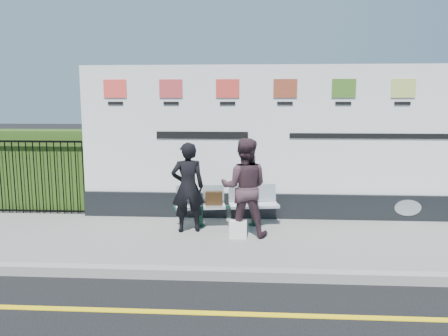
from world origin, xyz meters
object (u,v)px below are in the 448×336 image
object	(u,v)px
woman_left	(188,187)
woman_right	(244,187)
bench	(227,215)
billboard	(284,153)

from	to	relation	value
woman_left	woman_right	distance (m)	1.02
bench	woman_left	distance (m)	0.98
billboard	woman_right	distance (m)	1.51
woman_right	bench	bearing A→B (deg)	-57.19
billboard	woman_left	bearing A→B (deg)	-149.05
billboard	bench	size ratio (longest dim) A/B	4.20
woman_left	woman_right	world-z (taller)	woman_right
billboard	woman_right	xyz separation A→B (m)	(-0.75, -1.23, -0.45)
bench	woman_left	world-z (taller)	woman_left
bench	woman_right	world-z (taller)	woman_right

